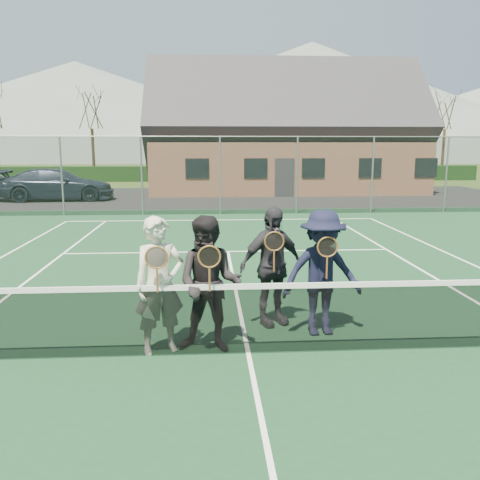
{
  "coord_description": "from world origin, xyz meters",
  "views": [
    {
      "loc": [
        -0.51,
        -6.22,
        2.71
      ],
      "look_at": [
        -0.01,
        1.5,
        1.25
      ],
      "focal_mm": 38.0,
      "sensor_mm": 36.0,
      "label": 1
    }
  ],
  "objects": [
    {
      "name": "ground",
      "position": [
        0.0,
        20.0,
        0.0
      ],
      "size": [
        220.0,
        220.0,
        0.0
      ],
      "primitive_type": "plane",
      "color": "#364D1B",
      "rests_on": "ground"
    },
    {
      "name": "hedge_row",
      "position": [
        0.0,
        32.0,
        0.55
      ],
      "size": [
        40.0,
        1.2,
        1.1
      ],
      "primitive_type": "cube",
      "color": "black",
      "rests_on": "ground"
    },
    {
      "name": "clubhouse",
      "position": [
        4.0,
        24.0,
        3.99
      ],
      "size": [
        15.6,
        8.2,
        7.7
      ],
      "color": "#9E6B4C",
      "rests_on": "ground"
    },
    {
      "name": "car_c",
      "position": [
        -7.79,
        19.1,
        0.77
      ],
      "size": [
        5.45,
        2.5,
        1.55
      ],
      "primitive_type": "imported",
      "rotation": [
        0.0,
        0.0,
        1.63
      ],
      "color": "#1A2435",
      "rests_on": "ground"
    },
    {
      "name": "court_markings",
      "position": [
        0.0,
        0.0,
        0.02
      ],
      "size": [
        11.03,
        23.83,
        0.01
      ],
      "color": "white",
      "rests_on": "court_surface"
    },
    {
      "name": "court_surface",
      "position": [
        0.0,
        0.0,
        0.01
      ],
      "size": [
        30.0,
        30.0,
        0.02
      ],
      "primitive_type": "cube",
      "color": "#14381E",
      "rests_on": "ground"
    },
    {
      "name": "tree_b",
      "position": [
        -9.0,
        33.0,
        5.79
      ],
      "size": [
        3.2,
        3.2,
        7.77
      ],
      "color": "#322212",
      "rests_on": "ground"
    },
    {
      "name": "player_a",
      "position": [
        -1.14,
        0.15,
        0.92
      ],
      "size": [
        0.77,
        0.64,
        1.8
      ],
      "color": "beige",
      "rests_on": "court_surface"
    },
    {
      "name": "player_b",
      "position": [
        -0.49,
        0.16,
        0.92
      ],
      "size": [
        1.0,
        0.86,
        1.8
      ],
      "color": "black",
      "rests_on": "court_surface"
    },
    {
      "name": "tree_d",
      "position": [
        12.0,
        33.0,
        5.79
      ],
      "size": [
        3.2,
        3.2,
        7.77
      ],
      "color": "#382614",
      "rests_on": "ground"
    },
    {
      "name": "tennis_net",
      "position": [
        0.0,
        0.0,
        0.54
      ],
      "size": [
        11.68,
        0.08,
        1.1
      ],
      "color": "slate",
      "rests_on": "ground"
    },
    {
      "name": "perimeter_fence",
      "position": [
        0.0,
        13.5,
        1.52
      ],
      "size": [
        30.07,
        0.07,
        3.02
      ],
      "color": "slate",
      "rests_on": "ground"
    },
    {
      "name": "tree_e",
      "position": [
        18.0,
        33.0,
        5.79
      ],
      "size": [
        3.2,
        3.2,
        7.77
      ],
      "color": "#382614",
      "rests_on": "ground"
    },
    {
      "name": "tree_c",
      "position": [
        2.0,
        33.0,
        5.79
      ],
      "size": [
        3.2,
        3.2,
        7.77
      ],
      "color": "#332412",
      "rests_on": "ground"
    },
    {
      "name": "hill_west",
      "position": [
        -25.0,
        95.0,
        9.0
      ],
      "size": [
        110.0,
        110.0,
        18.0
      ],
      "primitive_type": "cone",
      "color": "#53645A",
      "rests_on": "ground"
    },
    {
      "name": "player_d",
      "position": [
        1.1,
        0.66,
        0.92
      ],
      "size": [
        1.23,
        0.79,
        1.8
      ],
      "color": "black",
      "rests_on": "court_surface"
    },
    {
      "name": "tarmac_carpark",
      "position": [
        -4.0,
        20.0,
        0.01
      ],
      "size": [
        40.0,
        12.0,
        0.01
      ],
      "primitive_type": "cube",
      "color": "black",
      "rests_on": "ground"
    },
    {
      "name": "hill_centre",
      "position": [
        20.0,
        95.0,
        11.0
      ],
      "size": [
        120.0,
        120.0,
        22.0
      ],
      "primitive_type": "cone",
      "color": "#55665C",
      "rests_on": "ground"
    },
    {
      "name": "player_c",
      "position": [
        0.44,
        1.11,
        0.92
      ],
      "size": [
        1.14,
        0.83,
        1.8
      ],
      "color": "#28272D",
      "rests_on": "court_surface"
    }
  ]
}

